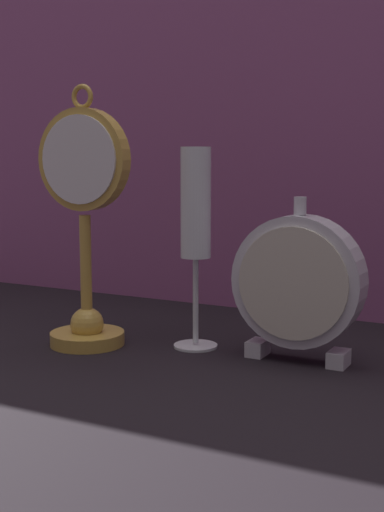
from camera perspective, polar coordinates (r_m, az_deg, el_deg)
ground_plane at (r=0.80m, az=-2.70°, el=-8.78°), size 4.00×4.00×0.00m
fabric_backdrop_drape at (r=1.07m, az=6.40°, el=16.57°), size 1.66×0.01×0.78m
pocket_watch_on_stand at (r=0.87m, az=-8.58°, el=2.05°), size 0.12×0.09×0.32m
mantel_clock_silver at (r=0.81m, az=8.48°, el=-2.12°), size 0.15×0.04×0.19m
champagne_flute at (r=0.85m, az=0.03°, el=2.97°), size 0.05×0.05×0.24m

